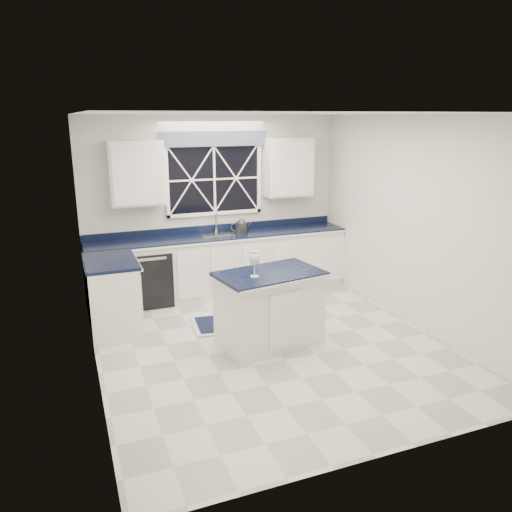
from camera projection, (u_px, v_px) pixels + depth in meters
name	position (u px, v px, depth m)	size (l,w,h in m)	color
ground	(270.00, 344.00, 6.06)	(4.50, 4.50, 0.00)	silver
back_wall	(214.00, 205.00, 7.71)	(4.00, 0.10, 2.70)	silver
base_cabinets	(203.00, 271.00, 7.42)	(3.99, 1.60, 0.90)	silver
countertop	(220.00, 236.00, 7.56)	(3.98, 0.64, 0.04)	black
dishwasher	(149.00, 276.00, 7.31)	(0.60, 0.58, 0.82)	black
window	(214.00, 174.00, 7.54)	(1.65, 0.09, 1.26)	black
upper_cabinets	(217.00, 170.00, 7.41)	(3.10, 0.34, 0.90)	silver
faucet	(216.00, 222.00, 7.69)	(0.05, 0.20, 0.30)	#ACACAE
island	(269.00, 308.00, 5.96)	(1.32, 0.93, 0.91)	silver
rug	(234.00, 322.00, 6.68)	(1.18, 0.79, 0.02)	#BBBBB6
kettle	(241.00, 226.00, 7.67)	(0.32, 0.22, 0.23)	#2A2A2C
wine_glass	(254.00, 259.00, 5.62)	(0.13, 0.13, 0.30)	silver
soap_bottle	(242.00, 224.00, 7.88)	(0.08, 0.08, 0.18)	silver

